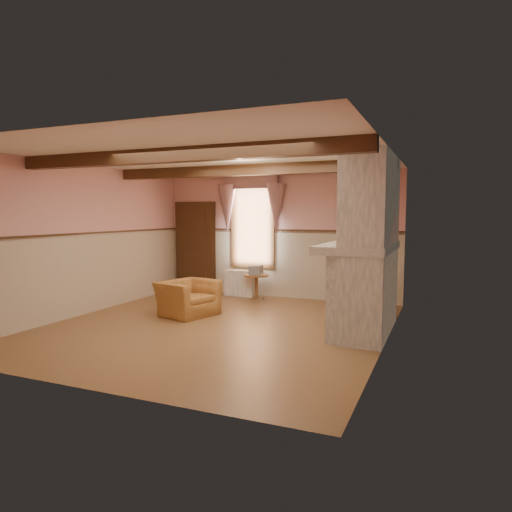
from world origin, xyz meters
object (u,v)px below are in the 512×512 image
at_px(side_table, 256,287).
at_px(radiator, 240,283).
at_px(bowl, 359,241).
at_px(oil_lamp, 364,234).
at_px(armchair, 188,298).
at_px(mantel_clock, 365,236).

relative_size(side_table, radiator, 0.79).
xyz_separation_m(bowl, oil_lamp, (0.00, 0.38, 0.10)).
height_order(bowl, oil_lamp, oil_lamp).
bearing_deg(armchair, radiator, 14.32).
distance_m(armchair, radiator, 2.15).
bearing_deg(mantel_clock, oil_lamp, -90.00).
distance_m(side_table, radiator, 0.51).
relative_size(armchair, radiator, 1.41).
relative_size(armchair, bowl, 3.00).
bearing_deg(bowl, oil_lamp, 90.00).
height_order(radiator, mantel_clock, mantel_clock).
xyz_separation_m(side_table, oil_lamp, (2.57, -1.54, 1.29)).
relative_size(bowl, oil_lamp, 1.18).
bearing_deg(oil_lamp, bowl, -90.00).
distance_m(armchair, side_table, 2.06).
distance_m(side_table, bowl, 3.42).
bearing_deg(radiator, mantel_clock, -25.77).
bearing_deg(bowl, armchair, -178.75).
distance_m(radiator, mantel_clock, 3.66).
distance_m(radiator, bowl, 3.88).
bearing_deg(mantel_clock, bowl, -90.00).
xyz_separation_m(armchair, oil_lamp, (3.13, 0.44, 1.24)).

